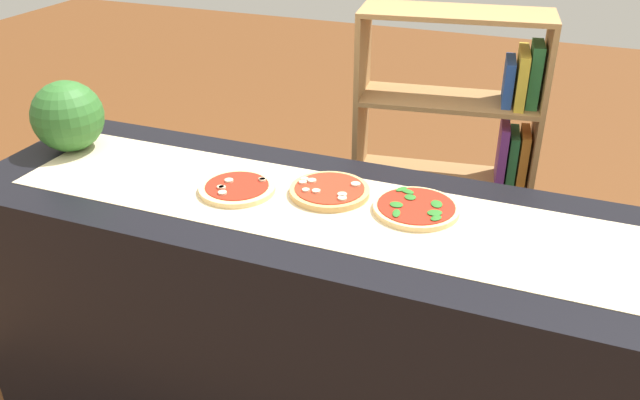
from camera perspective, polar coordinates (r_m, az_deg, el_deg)
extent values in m
cube|color=black|center=(2.16, 0.00, -11.67)|extent=(2.18, 0.67, 0.95)
cube|color=beige|center=(1.89, 0.00, -0.51)|extent=(1.87, 0.42, 0.00)
cylinder|color=#E5C17F|center=(1.99, -7.16, 0.99)|extent=(0.23, 0.23, 0.02)
cylinder|color=#AD2314|center=(1.98, -7.18, 1.24)|extent=(0.19, 0.19, 0.00)
cylinder|color=#C6B28E|center=(1.97, -8.59, 1.11)|extent=(0.02, 0.02, 0.01)
cylinder|color=#C6B28E|center=(1.97, -8.43, 1.08)|extent=(0.02, 0.02, 0.01)
cylinder|color=#C6B28E|center=(1.94, -8.42, 0.63)|extent=(0.03, 0.03, 0.01)
cylinder|color=#C6B28E|center=(2.00, -4.98, 1.75)|extent=(0.02, 0.02, 0.01)
cylinder|color=#C6B28E|center=(2.00, -5.04, 1.79)|extent=(0.02, 0.02, 0.01)
cylinder|color=#C6B28E|center=(2.01, -7.86, 1.69)|extent=(0.03, 0.03, 0.01)
cylinder|color=tan|center=(1.95, 0.83, 0.77)|extent=(0.24, 0.24, 0.02)
cylinder|color=red|center=(1.95, 0.83, 1.05)|extent=(0.21, 0.21, 0.00)
cylinder|color=#C6B28E|center=(1.96, 3.10, 1.38)|extent=(0.03, 0.03, 0.01)
cylinder|color=#C6B28E|center=(1.98, -0.70, 1.68)|extent=(0.03, 0.03, 0.01)
cylinder|color=#C6B28E|center=(1.92, -0.33, 0.78)|extent=(0.02, 0.02, 0.01)
cylinder|color=#C6B28E|center=(1.97, -1.49, 1.55)|extent=(0.02, 0.02, 0.01)
cylinder|color=#C6B28E|center=(1.90, 1.92, 0.46)|extent=(0.03, 0.03, 0.01)
cylinder|color=#C6B28E|center=(1.99, -1.34, 1.82)|extent=(0.02, 0.02, 0.01)
cylinder|color=#C6B28E|center=(1.88, 1.93, 0.15)|extent=(0.03, 0.03, 0.01)
cylinder|color=#C6B28E|center=(1.92, -1.23, 0.86)|extent=(0.02, 0.02, 0.01)
cylinder|color=#E5C17F|center=(1.88, 8.28, -0.73)|extent=(0.24, 0.24, 0.02)
cylinder|color=#AD2314|center=(1.88, 8.30, -0.48)|extent=(0.22, 0.22, 0.00)
ellipsoid|color=#286B23|center=(1.81, 9.99, -1.54)|extent=(0.04, 0.04, 0.00)
ellipsoid|color=#286B23|center=(1.89, 10.03, -0.33)|extent=(0.05, 0.05, 0.00)
ellipsoid|color=#286B23|center=(1.95, 7.04, 0.95)|extent=(0.04, 0.05, 0.00)
ellipsoid|color=#286B23|center=(1.91, 7.79, 0.25)|extent=(0.05, 0.05, 0.00)
ellipsoid|color=#286B23|center=(1.94, 7.55, 0.76)|extent=(0.05, 0.04, 0.00)
ellipsoid|color=#286B23|center=(1.82, 6.60, -1.15)|extent=(0.03, 0.05, 0.00)
ellipsoid|color=#286B23|center=(1.84, 9.87, -1.09)|extent=(0.05, 0.05, 0.00)
ellipsoid|color=#286B23|center=(1.87, 6.60, -0.38)|extent=(0.04, 0.04, 0.00)
sphere|color=#2D6628|center=(2.37, -20.94, 6.77)|extent=(0.24, 0.24, 0.24)
cube|color=#A87A47|center=(2.76, 17.48, 1.19)|extent=(0.06, 0.27, 1.34)
cube|color=#A87A47|center=(2.78, 3.41, 2.71)|extent=(0.06, 0.27, 1.34)
cube|color=#A87A47|center=(3.09, 9.36, -9.09)|extent=(0.69, 0.36, 0.02)
cube|color=gold|center=(3.03, 15.35, -7.79)|extent=(0.06, 0.21, 0.24)
cube|color=#753384|center=(3.02, 14.55, -7.55)|extent=(0.06, 0.19, 0.26)
cube|color=#47423D|center=(3.03, 13.62, -7.88)|extent=(0.07, 0.20, 0.20)
cube|color=#B22823|center=(3.02, 12.74, -7.54)|extent=(0.06, 0.18, 0.23)
cube|color=#B22823|center=(3.04, 11.77, -7.94)|extent=(0.07, 0.21, 0.17)
cube|color=#A87A47|center=(2.91, 9.87, -3.89)|extent=(0.69, 0.36, 0.02)
cube|color=#234799|center=(2.87, 15.99, -2.92)|extent=(0.06, 0.16, 0.17)
cube|color=orange|center=(2.86, 15.19, -2.61)|extent=(0.05, 0.16, 0.20)
cube|color=#2D753D|center=(2.86, 14.37, -2.58)|extent=(0.07, 0.21, 0.19)
cube|color=orange|center=(2.84, 13.55, -1.90)|extent=(0.07, 0.22, 0.26)
cube|color=silver|center=(2.86, 12.48, -2.49)|extent=(0.07, 0.21, 0.18)
cube|color=#47423D|center=(2.84, 11.68, -1.70)|extent=(0.07, 0.23, 0.26)
cube|color=silver|center=(2.85, 10.81, -2.25)|extent=(0.06, 0.19, 0.19)
cube|color=#A87A47|center=(2.75, 10.42, 1.97)|extent=(0.69, 0.36, 0.02)
cube|color=orange|center=(2.71, 17.07, 3.53)|extent=(0.06, 0.18, 0.22)
cube|color=#2D753D|center=(2.70, 16.22, 3.55)|extent=(0.06, 0.18, 0.21)
cube|color=#753384|center=(2.69, 15.42, 4.02)|extent=(0.06, 0.22, 0.25)
cube|color=#A87A47|center=(2.62, 11.05, 8.46)|extent=(0.69, 0.36, 0.02)
cube|color=#2D753D|center=(2.59, 18.02, 10.28)|extent=(0.06, 0.16, 0.23)
cube|color=gold|center=(2.59, 16.98, 10.11)|extent=(0.07, 0.23, 0.20)
cube|color=#234799|center=(2.59, 15.95, 9.85)|extent=(0.06, 0.18, 0.17)
cube|color=#A87A47|center=(2.53, 11.75, 15.52)|extent=(0.69, 0.36, 0.02)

